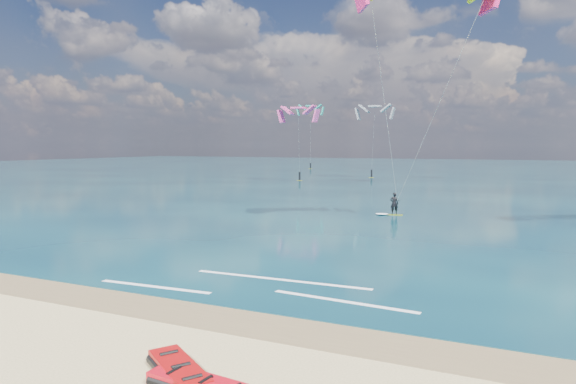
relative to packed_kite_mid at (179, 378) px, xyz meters
The scene contains 7 objects.
ground 41.32m from the packed_kite_mid, 93.80° to the left, with size 320.00×320.00×0.00m, color tan.
wet_sand_strip 5.04m from the packed_kite_mid, 122.94° to the left, with size 320.00×2.40×0.01m, color brown.
sea 105.27m from the packed_kite_mid, 91.49° to the left, with size 320.00×200.00×0.04m, color #092434.
packed_kite_mid is the anchor object (origin of this frame).
kitesurfer_main 28.87m from the packed_kite_mid, 89.92° to the left, with size 11.36×11.33×18.54m.
shoreline_foam 8.13m from the packed_kite_mid, 102.53° to the left, with size 12.99×3.62×0.01m.
distant_kites 80.30m from the packed_kite_mid, 99.11° to the left, with size 76.30×41.32×14.79m.
Camera 1 is at (10.26, -11.22, 5.75)m, focal length 32.00 mm.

